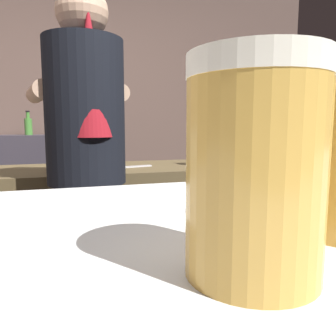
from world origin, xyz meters
name	(u,v)px	position (x,y,z in m)	size (l,w,h in m)	color
wall_back	(73,106)	(0.00, 2.20, 1.35)	(5.20, 0.10, 2.70)	brown
prep_counter	(140,238)	(0.35, 0.65, 0.46)	(2.10, 0.60, 0.91)	brown
back_shelf	(50,192)	(-0.24, 1.92, 0.54)	(0.80, 0.36, 1.07)	#36323B
bartender	(87,159)	(0.02, 0.20, 1.01)	(0.47, 0.54, 1.74)	#332932
knife_block	(207,148)	(0.75, 0.57, 1.02)	(0.10, 0.08, 0.28)	brown
mixing_bowl	(68,165)	(-0.06, 0.57, 0.94)	(0.21, 0.21, 0.06)	silver
chefs_knife	(132,167)	(0.30, 0.60, 0.91)	(0.24, 0.03, 0.01)	silver
pint_glass_near	(254,169)	(0.05, -1.11, 1.12)	(0.08, 0.08, 0.13)	gold
bottle_soy	(28,126)	(-0.40, 1.93, 1.16)	(0.07, 0.07, 0.22)	#448335
bottle_vinegar	(68,127)	(-0.06, 1.99, 1.14)	(0.07, 0.07, 0.17)	#467E34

